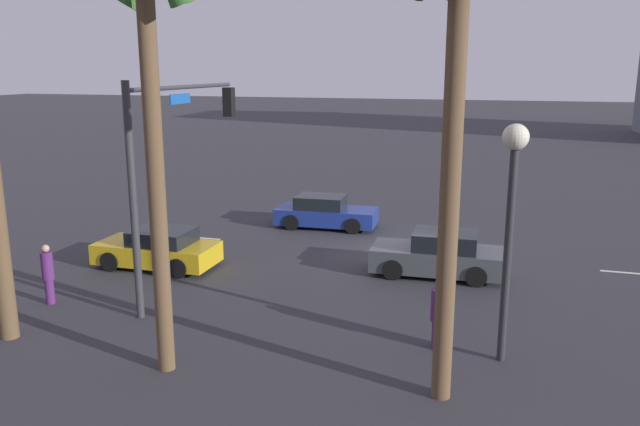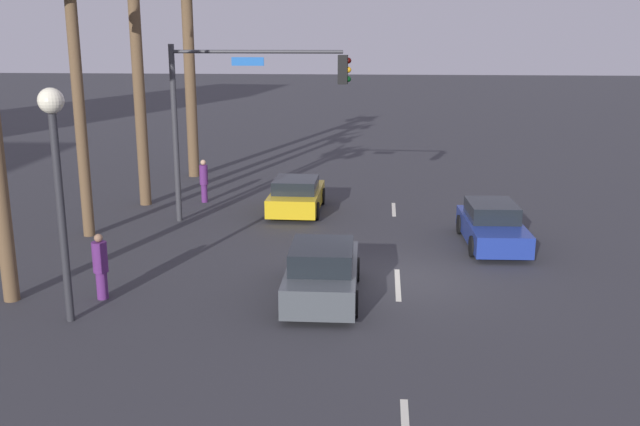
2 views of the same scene
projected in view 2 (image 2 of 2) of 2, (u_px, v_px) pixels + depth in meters
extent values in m
plane|color=#333338|center=(397.00, 279.00, 19.10)|extent=(220.00, 220.00, 0.00)
cube|color=silver|center=(398.00, 284.00, 18.63)|extent=(2.48, 0.14, 0.01)
cube|color=silver|center=(394.00, 209.00, 26.78)|extent=(2.15, 0.14, 0.01)
cube|color=navy|center=(492.00, 230.00, 22.10)|extent=(4.16, 1.84, 0.65)
cube|color=black|center=(492.00, 210.00, 22.19)|extent=(2.02, 1.55, 0.51)
cylinder|color=black|center=(527.00, 247.00, 20.87)|extent=(0.65, 0.25, 0.64)
cylinder|color=black|center=(474.00, 246.00, 20.94)|extent=(0.65, 0.25, 0.64)
cylinder|color=black|center=(508.00, 225.00, 23.33)|extent=(0.65, 0.25, 0.64)
cylinder|color=black|center=(461.00, 225.00, 23.40)|extent=(0.65, 0.25, 0.64)
cube|color=#474C51|center=(322.00, 277.00, 17.66)|extent=(4.12, 1.80, 0.72)
cube|color=black|center=(322.00, 256.00, 17.26)|extent=(1.99, 1.55, 0.55)
cylinder|color=black|center=(296.00, 268.00, 18.98)|extent=(0.64, 0.23, 0.64)
cylinder|color=black|center=(355.00, 269.00, 18.88)|extent=(0.64, 0.23, 0.64)
cylinder|color=black|center=(285.00, 302.00, 16.53)|extent=(0.64, 0.23, 0.64)
cylinder|color=black|center=(354.00, 304.00, 16.43)|extent=(0.64, 0.23, 0.64)
cube|color=gold|center=(297.00, 198.00, 26.47)|extent=(3.95, 1.79, 0.65)
cube|color=black|center=(296.00, 185.00, 26.10)|extent=(1.90, 1.57, 0.48)
cylinder|color=black|center=(279.00, 195.00, 27.76)|extent=(0.64, 0.22, 0.64)
cylinder|color=black|center=(322.00, 196.00, 27.62)|extent=(0.64, 0.22, 0.64)
cylinder|color=black|center=(269.00, 210.00, 25.40)|extent=(0.64, 0.22, 0.64)
cylinder|color=black|center=(316.00, 211.00, 25.25)|extent=(0.64, 0.22, 0.64)
cylinder|color=#38383D|center=(175.00, 135.00, 24.41)|extent=(0.20, 0.20, 6.15)
cylinder|color=#38383D|center=(256.00, 52.00, 23.43)|extent=(0.21, 5.81, 0.12)
cube|color=black|center=(343.00, 70.00, 23.28)|extent=(0.33, 0.33, 0.95)
sphere|color=#360503|center=(348.00, 61.00, 23.19)|extent=(0.20, 0.20, 0.20)
sphere|color=orange|center=(348.00, 70.00, 23.26)|extent=(0.20, 0.20, 0.20)
sphere|color=black|center=(348.00, 79.00, 23.33)|extent=(0.20, 0.20, 0.20)
cube|color=#1959B2|center=(248.00, 61.00, 23.54)|extent=(0.06, 1.10, 0.28)
cylinder|color=#2D2D33|center=(62.00, 221.00, 15.69)|extent=(0.18, 0.18, 4.76)
sphere|color=#F2EACC|center=(51.00, 101.00, 15.05)|extent=(0.56, 0.56, 0.56)
cylinder|color=#59266B|center=(204.00, 193.00, 27.92)|extent=(0.28, 0.28, 0.71)
cylinder|color=#59266B|center=(204.00, 175.00, 27.74)|extent=(0.38, 0.38, 0.78)
sphere|color=tan|center=(203.00, 162.00, 27.62)|extent=(0.21, 0.21, 0.21)
cylinder|color=#59266B|center=(102.00, 285.00, 17.56)|extent=(0.39, 0.39, 0.70)
cylinder|color=#59266B|center=(100.00, 257.00, 17.38)|extent=(0.52, 0.52, 0.77)
sphere|color=#8C664C|center=(98.00, 238.00, 17.27)|extent=(0.21, 0.21, 0.21)
cylinder|color=brown|center=(79.00, 107.00, 22.26)|extent=(0.37, 0.37, 8.43)
cylinder|color=brown|center=(139.00, 90.00, 26.55)|extent=(0.44, 0.44, 8.91)
cylinder|color=brown|center=(190.00, 81.00, 32.20)|extent=(0.50, 0.50, 8.90)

